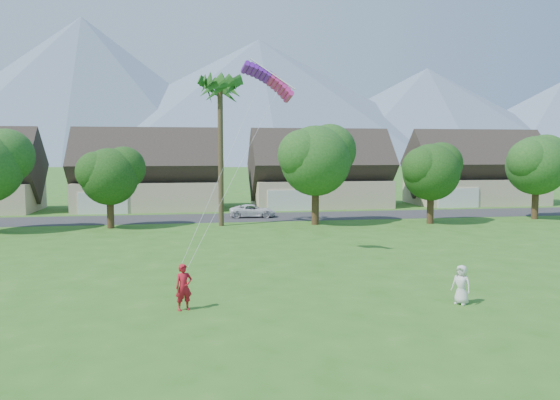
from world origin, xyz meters
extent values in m
plane|color=#2D6019|center=(0.00, 0.00, 0.00)|extent=(500.00, 500.00, 0.00)
cube|color=#2D2D30|center=(0.00, 34.00, 0.01)|extent=(90.00, 7.00, 0.01)
imported|color=#B01422|center=(-4.81, 4.16, 0.93)|extent=(0.78, 0.62, 1.86)
imported|color=silver|center=(6.45, 3.20, 0.81)|extent=(0.90, 0.94, 1.63)
imported|color=white|center=(1.27, 34.00, 0.61)|extent=(4.52, 2.33, 1.22)
cone|color=slate|center=(-55.00, 260.00, 35.00)|extent=(190.00, 190.00, 70.00)
cone|color=slate|center=(30.00, 260.00, 31.00)|extent=(240.00, 240.00, 62.00)
cone|color=slate|center=(120.00, 260.00, 25.00)|extent=(200.00, 200.00, 50.00)
cube|color=beige|center=(-9.00, 43.00, 1.50)|extent=(15.00, 8.00, 3.00)
cube|color=#382D28|center=(-9.00, 43.00, 4.79)|extent=(15.75, 8.15, 8.15)
cube|color=silver|center=(-13.20, 38.94, 1.10)|extent=(4.80, 0.12, 2.20)
cube|color=beige|center=(10.00, 43.00, 1.50)|extent=(15.00, 8.00, 3.00)
cube|color=#382D28|center=(10.00, 43.00, 4.79)|extent=(15.75, 8.15, 8.15)
cube|color=silver|center=(5.80, 38.94, 1.10)|extent=(4.80, 0.12, 2.20)
cube|color=beige|center=(29.00, 43.00, 1.50)|extent=(15.00, 8.00, 3.00)
cube|color=#382D28|center=(29.00, 43.00, 4.79)|extent=(15.75, 8.15, 8.15)
cube|color=silver|center=(24.80, 38.94, 1.10)|extent=(4.80, 0.12, 2.20)
cylinder|color=#47301C|center=(-11.00, 28.50, 1.09)|extent=(0.56, 0.56, 2.18)
sphere|color=#214916|center=(-11.00, 28.50, 4.22)|extent=(4.62, 4.62, 4.62)
cylinder|color=#47301C|center=(6.00, 28.00, 1.41)|extent=(0.62, 0.62, 2.82)
sphere|color=#214916|center=(6.00, 28.00, 5.46)|extent=(5.98, 5.98, 5.98)
cylinder|color=#47301C|center=(16.00, 27.00, 1.15)|extent=(0.58, 0.58, 2.30)
sphere|color=#214916|center=(16.00, 27.00, 4.46)|extent=(4.90, 4.90, 4.90)
cylinder|color=#47301C|center=(27.00, 28.50, 1.28)|extent=(0.60, 0.60, 2.56)
sphere|color=#214916|center=(27.00, 28.50, 4.96)|extent=(5.44, 5.44, 5.44)
cylinder|color=#4C3D26|center=(-2.00, 28.50, 6.00)|extent=(0.44, 0.44, 12.00)
sphere|color=#286021|center=(-2.00, 28.50, 12.30)|extent=(3.00, 3.00, 3.00)
cube|color=purple|center=(-0.80, 13.71, 10.38)|extent=(1.64, 1.09, 0.50)
cube|color=#E02A8D|center=(0.79, 13.71, 10.38)|extent=(1.64, 1.09, 0.50)
camera|label=1|loc=(-4.46, -17.32, 6.29)|focal=35.00mm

